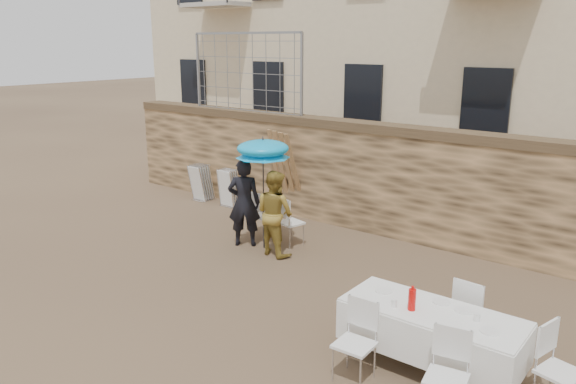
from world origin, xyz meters
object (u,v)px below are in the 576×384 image
Objects in this scene: umbrella at (263,152)px; chair_stack_right at (232,186)px; table_chair_back at (472,313)px; couple_chair_left at (263,214)px; table_chair_side at (561,370)px; banquet_table at (433,313)px; chair_stack_left at (206,181)px; couple_chair_right at (291,221)px; table_chair_front_right at (446,377)px; table_chair_front_left at (354,343)px; man_suit at (244,203)px; woman_dress at (275,213)px; soda_bottle at (412,300)px.

umbrella is 2.15× the size of chair_stack_right.
chair_stack_right is at bearing -18.06° from table_chair_back.
couple_chair_left and table_chair_side have the same top height.
table_chair_back is (0.20, 0.80, -0.25)m from banquet_table.
umbrella reaches higher than chair_stack_left.
couple_chair_right and table_chair_front_right have the same top height.
couple_chair_right reaches higher than banquet_table.
banquet_table is at bearing 49.40° from table_chair_front_left.
man_suit is 2.82m from chair_stack_right.
woman_dress reaches higher than chair_stack_left.
man_suit reaches higher than table_chair_front_right.
chair_stack_left is at bearing 152.59° from soda_bottle.
couple_chair_right is 1.00× the size of table_chair_side.
banquet_table is at bearing 80.60° from table_chair_back.
umbrella reaches higher than woman_dress.
soda_bottle reaches higher than table_chair_back.
man_suit reaches higher than table_chair_side.
soda_bottle is at bearing 129.03° from table_chair_front_right.
chair_stack_right is at bearing 80.70° from table_chair_side.
table_chair_front_left is (-0.40, -0.60, -0.43)m from soda_bottle.
table_chair_back is 1.04× the size of chair_stack_left.
woman_dress reaches higher than table_chair_front_left.
umbrella is at bearing 155.52° from banquet_table.
couple_chair_right is (0.70, 0.55, -0.37)m from man_suit.
man_suit is at bearing -41.90° from chair_stack_right.
umbrella reaches higher than table_chair_back.
table_chair_front_left is at bearing 150.76° from couple_chair_right.
chair_stack_right is (-8.09, 3.58, -0.02)m from table_chair_side.
table_chair_side is 9.68m from chair_stack_left.
woman_dress is 1.65× the size of table_chair_front_right.
man_suit is 1.77× the size of couple_chair_right.
soda_bottle reaches higher than table_chair_side.
couple_chair_left is 0.46× the size of banquet_table.
banquet_table is (4.61, -2.37, 0.25)m from couple_chair_left.
woman_dress is 1.65× the size of couple_chair_left.
man_suit is 4.78m from table_chair_front_left.
woman_dress reaches higher than banquet_table.
couple_chair_right is at bearing -77.08° from woman_dress.
table_chair_back is (4.06, -1.02, -0.31)m from woman_dress.
table_chair_front_right is at bearing 158.78° from couple_chair_right.
man_suit is at bearing 88.63° from table_chair_side.
man_suit is 1.85× the size of chair_stack_right.
chair_stack_left reaches higher than banquet_table.
chair_stack_left is at bearing -18.85° from woman_dress.
table_chair_side is at bearing 154.38° from table_chair_back.
table_chair_side reaches higher than chair_stack_right.
umbrella reaches higher than soda_bottle.
man_suit is 4.83m from soda_bottle.
couple_chair_right is 5.78m from table_chair_side.
umbrella reaches higher than table_chair_front_left.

